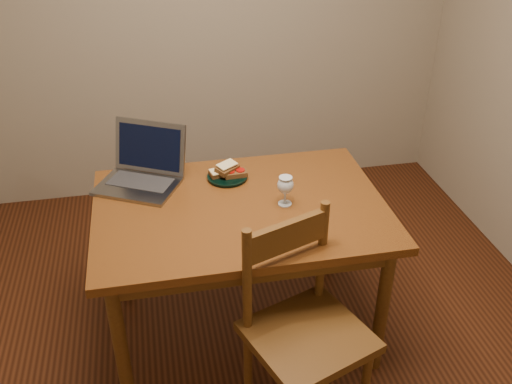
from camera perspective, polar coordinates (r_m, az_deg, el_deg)
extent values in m
cube|color=black|center=(2.95, 0.06, -14.83)|extent=(3.20, 3.20, 0.02)
cube|color=gray|center=(3.72, -5.07, 18.58)|extent=(3.20, 0.02, 2.60)
cube|color=#421D0B|center=(2.56, -1.57, -1.75)|extent=(1.30, 0.90, 0.04)
cylinder|color=#44280E|center=(2.49, -13.36, -14.89)|extent=(0.06, 0.06, 0.70)
cylinder|color=#44280E|center=(2.65, 12.48, -11.43)|extent=(0.06, 0.06, 0.70)
cylinder|color=#44280E|center=(3.06, -13.31, -4.93)|extent=(0.06, 0.06, 0.70)
cylinder|color=#44280E|center=(3.19, 7.52, -2.64)|extent=(0.06, 0.06, 0.70)
cube|color=#44280E|center=(2.34, 5.23, -14.25)|extent=(0.56, 0.55, 0.04)
cube|color=#44280E|center=(2.19, 3.11, -4.44)|extent=(0.35, 0.15, 0.13)
cylinder|color=black|center=(2.75, -2.87, 1.53)|extent=(0.20, 0.20, 0.02)
cube|color=slate|center=(2.73, -11.79, 0.54)|extent=(0.44, 0.39, 0.02)
cube|color=slate|center=(2.80, -10.56, 4.49)|extent=(0.36, 0.24, 0.25)
cube|color=black|center=(2.80, -10.56, 4.49)|extent=(0.31, 0.20, 0.20)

